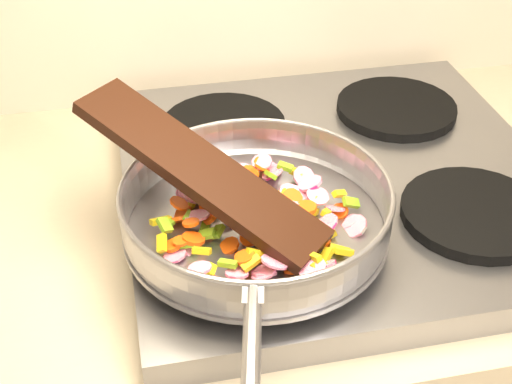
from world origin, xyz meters
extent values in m
cube|color=#939399|center=(-0.70, 1.67, 0.92)|extent=(0.60, 0.60, 0.04)
cylinder|color=black|center=(-0.84, 1.52, 0.95)|extent=(0.19, 0.19, 0.02)
cylinder|color=black|center=(-0.56, 1.52, 0.95)|extent=(0.19, 0.19, 0.02)
cylinder|color=black|center=(-0.84, 1.81, 0.95)|extent=(0.19, 0.19, 0.02)
cylinder|color=black|center=(-0.56, 1.81, 0.95)|extent=(0.19, 0.19, 0.02)
cylinder|color=#9E9EA5|center=(-0.84, 1.54, 0.96)|extent=(0.33, 0.33, 0.01)
torus|color=#9E9EA5|center=(-0.84, 1.54, 0.99)|extent=(0.37, 0.37, 0.06)
torus|color=#9E9EA5|center=(-0.84, 1.54, 1.02)|extent=(0.33, 0.33, 0.01)
cylinder|color=#9E9EA5|center=(-0.90, 1.29, 1.01)|extent=(0.06, 0.19, 0.02)
cube|color=#9E9EA5|center=(-0.88, 1.37, 1.01)|extent=(0.03, 0.03, 0.02)
cylinder|color=#F04F0D|center=(-0.94, 1.56, 0.97)|extent=(0.04, 0.03, 0.03)
cube|color=#73A81C|center=(-0.85, 1.60, 0.98)|extent=(0.02, 0.01, 0.01)
cylinder|color=#DC1560|center=(-0.93, 1.45, 0.98)|extent=(0.03, 0.03, 0.01)
cylinder|color=#DC1560|center=(-0.83, 1.50, 0.98)|extent=(0.03, 0.03, 0.02)
cube|color=gold|center=(-0.86, 1.47, 0.98)|extent=(0.02, 0.01, 0.02)
cylinder|color=#DC1560|center=(-0.85, 1.59, 0.97)|extent=(0.03, 0.03, 0.02)
cylinder|color=#DC1560|center=(-0.90, 1.45, 0.96)|extent=(0.04, 0.03, 0.03)
cube|color=#73A81C|center=(-0.89, 1.46, 0.98)|extent=(0.02, 0.02, 0.01)
cube|color=#73A81C|center=(-0.89, 1.61, 0.97)|extent=(0.02, 0.02, 0.01)
cube|color=#73A81C|center=(-0.81, 1.52, 0.97)|extent=(0.01, 0.02, 0.02)
cylinder|color=#DC1560|center=(-0.95, 1.50, 0.96)|extent=(0.03, 0.03, 0.01)
cylinder|color=#F04F0D|center=(-0.87, 1.46, 0.98)|extent=(0.03, 0.03, 0.01)
cylinder|color=#DC1560|center=(-0.79, 1.52, 0.98)|extent=(0.02, 0.03, 0.03)
cylinder|color=#F04F0D|center=(-0.90, 1.58, 0.97)|extent=(0.03, 0.03, 0.02)
cylinder|color=#DC1560|center=(-0.84, 1.64, 0.97)|extent=(0.03, 0.03, 0.02)
cylinder|color=#DC1560|center=(-0.92, 1.61, 0.97)|extent=(0.04, 0.04, 0.02)
cylinder|color=#F04F0D|center=(-0.90, 1.55, 0.98)|extent=(0.03, 0.03, 0.02)
cylinder|color=#F04F0D|center=(-0.92, 1.46, 0.97)|extent=(0.02, 0.02, 0.02)
cylinder|color=#F04F0D|center=(-0.78, 1.53, 0.99)|extent=(0.04, 0.04, 0.01)
cylinder|color=#F04F0D|center=(-0.92, 1.52, 0.97)|extent=(0.04, 0.04, 0.01)
cylinder|color=#DC1560|center=(-0.84, 1.45, 0.98)|extent=(0.04, 0.05, 0.02)
cube|color=gold|center=(-0.76, 1.46, 0.97)|extent=(0.03, 0.02, 0.01)
cylinder|color=#F04F0D|center=(-0.81, 1.45, 0.97)|extent=(0.04, 0.04, 0.02)
cylinder|color=#DC1560|center=(-0.73, 1.52, 0.96)|extent=(0.03, 0.03, 0.02)
cylinder|color=#F04F0D|center=(-0.93, 1.58, 0.97)|extent=(0.03, 0.04, 0.02)
cylinder|color=#DC1560|center=(-0.92, 1.55, 0.98)|extent=(0.04, 0.04, 0.01)
cube|color=#73A81C|center=(-0.84, 1.56, 0.97)|extent=(0.02, 0.02, 0.01)
cylinder|color=#DC1560|center=(-0.89, 1.45, 0.98)|extent=(0.04, 0.04, 0.01)
cube|color=gold|center=(-0.80, 1.55, 0.98)|extent=(0.02, 0.02, 0.02)
cube|color=#73A81C|center=(-0.92, 1.56, 0.98)|extent=(0.02, 0.02, 0.02)
cube|color=gold|center=(-0.81, 1.58, 0.98)|extent=(0.02, 0.01, 0.01)
cylinder|color=#DC1560|center=(-0.87, 1.56, 0.97)|extent=(0.03, 0.03, 0.02)
cylinder|color=#DC1560|center=(-0.77, 1.50, 0.98)|extent=(0.04, 0.05, 0.04)
cylinder|color=#F04F0D|center=(-0.90, 1.64, 0.97)|extent=(0.03, 0.03, 0.02)
cube|color=gold|center=(-0.80, 1.54, 0.98)|extent=(0.02, 0.02, 0.02)
cylinder|color=#DC1560|center=(-0.77, 1.58, 0.99)|extent=(0.03, 0.04, 0.02)
cube|color=gold|center=(-0.80, 1.44, 0.99)|extent=(0.02, 0.03, 0.02)
cylinder|color=#DC1560|center=(-0.80, 1.65, 0.97)|extent=(0.04, 0.04, 0.02)
cylinder|color=#DC1560|center=(-0.76, 1.56, 0.98)|extent=(0.04, 0.04, 0.01)
cylinder|color=#F04F0D|center=(-0.74, 1.54, 0.97)|extent=(0.03, 0.03, 0.02)
cylinder|color=#F04F0D|center=(-0.81, 1.54, 0.97)|extent=(0.03, 0.03, 0.01)
cube|color=#73A81C|center=(-0.78, 1.49, 0.97)|extent=(0.01, 0.02, 0.01)
cube|color=gold|center=(-0.84, 1.55, 0.97)|extent=(0.01, 0.02, 0.01)
cylinder|color=#DC1560|center=(-0.92, 1.63, 0.99)|extent=(0.03, 0.04, 0.02)
cylinder|color=#DC1560|center=(-0.80, 1.63, 0.98)|extent=(0.04, 0.04, 0.02)
cylinder|color=#F04F0D|center=(-0.80, 1.55, 0.99)|extent=(0.04, 0.03, 0.02)
cube|color=gold|center=(-0.87, 1.59, 0.97)|extent=(0.02, 0.03, 0.02)
cube|color=#73A81C|center=(-0.82, 1.46, 0.98)|extent=(0.02, 0.02, 0.02)
cube|color=gold|center=(-0.92, 1.60, 0.97)|extent=(0.02, 0.02, 0.02)
cube|color=#73A81C|center=(-0.93, 1.51, 0.97)|extent=(0.03, 0.02, 0.02)
cube|color=gold|center=(-0.96, 1.56, 0.98)|extent=(0.03, 0.02, 0.01)
cylinder|color=#F04F0D|center=(-0.82, 1.65, 0.98)|extent=(0.03, 0.03, 0.02)
cube|color=gold|center=(-0.90, 1.59, 0.98)|extent=(0.03, 0.02, 0.02)
cylinder|color=#F04F0D|center=(-0.87, 1.47, 0.97)|extent=(0.03, 0.03, 0.01)
cylinder|color=#F04F0D|center=(-0.83, 1.62, 0.98)|extent=(0.02, 0.03, 0.02)
cube|color=gold|center=(-0.76, 1.53, 0.97)|extent=(0.02, 0.02, 0.02)
cylinder|color=#F04F0D|center=(-0.91, 1.59, 0.98)|extent=(0.02, 0.02, 0.01)
cylinder|color=#DC1560|center=(-0.79, 1.58, 0.98)|extent=(0.04, 0.04, 0.02)
cylinder|color=#F04F0D|center=(-0.90, 1.62, 0.98)|extent=(0.03, 0.03, 0.01)
cube|color=gold|center=(-0.80, 1.43, 0.98)|extent=(0.02, 0.02, 0.01)
cylinder|color=#F04F0D|center=(-0.86, 1.50, 0.97)|extent=(0.03, 0.03, 0.02)
cube|color=gold|center=(-0.82, 1.54, 0.98)|extent=(0.02, 0.01, 0.01)
cube|color=gold|center=(-0.74, 1.55, 0.99)|extent=(0.02, 0.02, 0.02)
cylinder|color=#DC1560|center=(-0.84, 1.52, 0.98)|extent=(0.04, 0.04, 0.03)
cube|color=#73A81C|center=(-0.93, 1.62, 0.97)|extent=(0.01, 0.02, 0.01)
cylinder|color=#F04F0D|center=(-0.84, 1.56, 0.97)|extent=(0.04, 0.04, 0.01)
cylinder|color=#DC1560|center=(-0.86, 1.44, 0.97)|extent=(0.04, 0.04, 0.02)
cylinder|color=#DC1560|center=(-0.92, 1.60, 0.98)|extent=(0.04, 0.04, 0.03)
cylinder|color=#F04F0D|center=(-0.84, 1.57, 0.97)|extent=(0.02, 0.02, 0.01)
cube|color=gold|center=(-0.76, 1.47, 0.97)|extent=(0.03, 0.02, 0.02)
cube|color=#73A81C|center=(-0.95, 1.55, 0.97)|extent=(0.02, 0.02, 0.01)
cube|color=gold|center=(-0.84, 1.56, 0.97)|extent=(0.02, 0.02, 0.01)
cube|color=#73A81C|center=(-0.80, 1.48, 0.98)|extent=(0.01, 0.02, 0.02)
cube|color=gold|center=(-0.92, 1.48, 0.98)|extent=(0.02, 0.02, 0.01)
cylinder|color=#F04F0D|center=(-0.86, 1.62, 0.98)|extent=(0.04, 0.03, 0.02)
cylinder|color=#DC1560|center=(-0.76, 1.62, 0.97)|extent=(0.04, 0.03, 0.03)
cube|color=gold|center=(-0.92, 1.64, 0.98)|extent=(0.01, 0.02, 0.02)
cube|color=gold|center=(-0.77, 1.50, 0.97)|extent=(0.02, 0.01, 0.01)
cube|color=#73A81C|center=(-0.89, 1.53, 0.97)|extent=(0.02, 0.02, 0.02)
cylinder|color=#DC1560|center=(-0.82, 1.50, 0.97)|extent=(0.04, 0.04, 0.03)
cube|color=#73A81C|center=(-0.82, 1.53, 0.97)|extent=(0.02, 0.01, 0.01)
cylinder|color=#DC1560|center=(-0.73, 1.51, 0.97)|extent=(0.04, 0.05, 0.03)
cylinder|color=#DC1560|center=(-0.85, 1.45, 0.97)|extent=(0.03, 0.03, 0.02)
cylinder|color=#F04F0D|center=(-0.82, 1.64, 0.98)|extent=(0.03, 0.03, 0.02)
cylinder|color=#F04F0D|center=(-0.80, 1.54, 0.98)|extent=(0.03, 0.04, 0.03)
cube|color=#73A81C|center=(-0.91, 1.55, 0.97)|extent=(0.02, 0.02, 0.01)
cylinder|color=#DC1560|center=(-0.93, 1.51, 0.96)|extent=(0.03, 0.03, 0.02)
cylinder|color=#F04F0D|center=(-0.77, 1.58, 0.97)|extent=(0.03, 0.03, 0.02)
cylinder|color=#F04F0D|center=(-0.81, 1.65, 0.97)|extent=(0.03, 0.03, 0.02)
cube|color=#73A81C|center=(-0.81, 1.62, 0.98)|extent=(0.02, 0.02, 0.02)
cylinder|color=#DC1560|center=(-0.82, 1.53, 0.98)|extent=(0.03, 0.03, 0.01)
cube|color=#73A81C|center=(-0.85, 1.54, 0.99)|extent=(0.02, 0.02, 0.01)
cube|color=gold|center=(-0.77, 1.63, 0.97)|extent=(0.02, 0.02, 0.01)
cylinder|color=#DC1560|center=(-0.90, 1.63, 0.97)|extent=(0.04, 0.04, 0.01)
cylinder|color=#DC1560|center=(-0.74, 1.54, 0.97)|extent=(0.04, 0.03, 0.02)
cube|color=gold|center=(-0.79, 1.50, 0.98)|extent=(0.02, 0.02, 0.02)
cylinder|color=#DC1560|center=(-0.80, 1.43, 0.98)|extent=(0.05, 0.05, 0.02)
cylinder|color=#F04F0D|center=(-0.86, 1.52, 0.98)|extent=(0.03, 0.03, 0.02)
cube|color=gold|center=(-0.87, 1.45, 0.98)|extent=(0.03, 0.02, 0.02)
cylinder|color=#F04F0D|center=(-0.92, 1.53, 0.98)|extent=(0.02, 0.02, 0.01)
cylinder|color=#F04F0D|center=(-0.85, 1.51, 0.98)|extent=(0.03, 0.03, 0.02)
cube|color=gold|center=(-0.96, 1.51, 0.98)|extent=(0.01, 0.02, 0.02)
cube|color=#73A81C|center=(-0.91, 1.52, 0.97)|extent=(0.02, 0.02, 0.01)
cylinder|color=#DC1560|center=(-0.80, 1.47, 0.97)|extent=(0.03, 0.03, 0.01)
cube|color=gold|center=(-0.77, 1.54, 0.97)|extent=(0.02, 0.02, 0.02)
cylinder|color=#F04F0D|center=(-0.88, 1.51, 0.96)|extent=(0.03, 0.04, 0.02)
cylinder|color=#F04F0D|center=(-0.82, 1.54, 0.98)|extent=(0.03, 0.03, 0.02)
cylinder|color=#F04F0D|center=(-0.84, 1.48, 0.97)|extent=(0.03, 0.03, 0.03)
cylinder|color=#DC1560|center=(-0.82, 1.48, 0.96)|extent=(0.03, 0.03, 0.01)
cube|color=#73A81C|center=(-0.96, 1.54, 0.98)|extent=(0.02, 0.02, 0.02)
cylinder|color=#F04F0D|center=(-0.93, 1.58, 0.98)|extent=(0.02, 0.03, 0.02)
cylinder|color=#F04F0D|center=(-0.81, 1.48, 0.98)|extent=(0.03, 0.04, 0.02)
cube|color=gold|center=(-0.78, 1.46, 0.97)|extent=(0.02, 0.02, 0.02)
cylinder|color=#DC1560|center=(-0.87, 1.58, 0.97)|extent=(0.03, 0.03, 0.01)
cylinder|color=#DC1560|center=(-0.79, 1.57, 0.98)|extent=(0.04, 0.04, 0.02)
cylinder|color=#F04F0D|center=(-0.84, 1.63, 0.98)|extent=(0.03, 0.03, 0.02)
cube|color=#73A81C|center=(-0.77, 1.55, 0.98)|extent=(0.02, 0.02, 0.01)
cylinder|color=#DC1560|center=(-0.80, 1.55, 0.98)|extent=(0.03, 0.03, 0.02)
cube|color=#73A81C|center=(-0.79, 1.63, 0.98)|extent=(0.02, 0.02, 0.01)
cube|color=#73A81C|center=(-0.79, 1.48, 0.99)|extent=(0.02, 0.02, 0.01)
cylinder|color=#F04F0D|center=(-0.89, 1.43, 0.97)|extent=(0.03, 0.03, 0.01)
cylinder|color=#F04F0D|center=(-0.82, 1.45, 0.96)|extent=(0.04, 0.04, 0.02)
cylinder|color=#DC1560|center=(-0.82, 1.64, 0.98)|extent=(0.03, 0.03, 0.01)
cylinder|color=#DC1560|center=(-0.79, 1.52, 0.98)|extent=(0.03, 0.03, 0.01)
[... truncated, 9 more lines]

